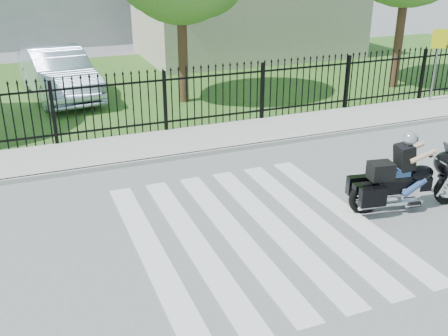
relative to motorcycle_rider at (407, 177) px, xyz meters
name	(u,v)px	position (x,y,z in m)	size (l,w,h in m)	color
ground	(255,231)	(-3.19, 0.26, -0.69)	(120.00, 120.00, 0.00)	slate
crosswalk	(255,231)	(-3.19, 0.26, -0.68)	(5.00, 5.50, 0.01)	silver
sidewalk	(177,143)	(-3.19, 5.26, -0.63)	(40.00, 2.00, 0.12)	#ADAAA3
curb	(188,155)	(-3.19, 4.26, -0.63)	(40.00, 0.12, 0.12)	#ADAAA3
grass_strip	(123,86)	(-3.19, 12.26, -0.68)	(40.00, 12.00, 0.02)	#2D521C
iron_fence	(165,103)	(-3.19, 6.26, 0.21)	(26.00, 0.04, 1.80)	black
building_low	(247,18)	(3.81, 16.26, 1.06)	(10.00, 6.00, 3.50)	beige
motorcycle_rider	(407,177)	(0.00, 0.00, 0.00)	(2.53, 1.08, 1.68)	black
parked_car	(59,73)	(-5.56, 11.32, 0.19)	(1.82, 5.22, 1.72)	#AEBDDC
traffic_sign	(438,50)	(6.02, 5.95, 1.11)	(0.50, 0.20, 2.35)	slate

